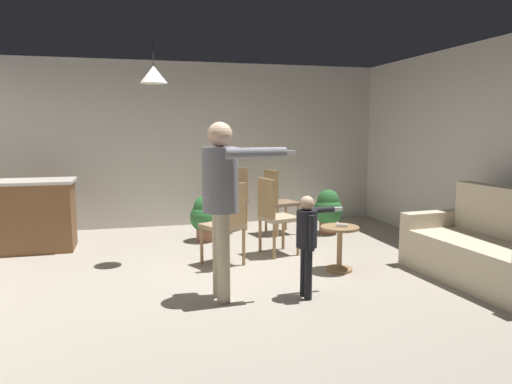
{
  "coord_description": "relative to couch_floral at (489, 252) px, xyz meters",
  "views": [
    {
      "loc": [
        -1.06,
        -4.79,
        1.65
      ],
      "look_at": [
        0.13,
        -0.23,
        1.0
      ],
      "focal_mm": 33.35,
      "sensor_mm": 36.0,
      "label": 1
    }
  ],
  "objects": [
    {
      "name": "ground",
      "position": [
        -2.58,
        0.66,
        -0.33
      ],
      "size": [
        7.68,
        7.68,
        0.0
      ],
      "primitive_type": "plane",
      "color": "#9E9384"
    },
    {
      "name": "wall_back",
      "position": [
        -2.58,
        3.86,
        1.02
      ],
      "size": [
        6.4,
        0.1,
        2.7
      ],
      "primitive_type": "cube",
      "color": "beige",
      "rests_on": "ground"
    },
    {
      "name": "wall_right",
      "position": [
        0.62,
        0.66,
        1.02
      ],
      "size": [
        0.1,
        6.4,
        2.7
      ],
      "primitive_type": "cube",
      "color": "beige",
      "rests_on": "ground"
    },
    {
      "name": "couch_floral",
      "position": [
        0.0,
        0.0,
        0.0
      ],
      "size": [
        0.98,
        1.86,
        1.0
      ],
      "rotation": [
        0.0,
        0.0,
        1.65
      ],
      "color": "beige",
      "rests_on": "ground"
    },
    {
      "name": "kitchen_counter",
      "position": [
        -5.03,
        2.66,
        0.15
      ],
      "size": [
        1.26,
        0.66,
        0.95
      ],
      "color": "brown",
      "rests_on": "ground"
    },
    {
      "name": "side_table_by_couch",
      "position": [
        -1.37,
        0.77,
        -0.0
      ],
      "size": [
        0.44,
        0.44,
        0.52
      ],
      "color": "#99754C",
      "rests_on": "ground"
    },
    {
      "name": "person_adult",
      "position": [
        -2.84,
        0.22,
        0.72
      ],
      "size": [
        0.85,
        0.49,
        1.69
      ],
      "rotation": [
        0.0,
        0.0,
        -1.51
      ],
      "color": "tan",
      "rests_on": "ground"
    },
    {
      "name": "person_child",
      "position": [
        -2.04,
        0.05,
        0.29
      ],
      "size": [
        0.53,
        0.31,
        1.0
      ],
      "rotation": [
        0.0,
        0.0,
        -1.52
      ],
      "color": "black",
      "rests_on": "ground"
    },
    {
      "name": "dining_chair_by_counter",
      "position": [
        -1.49,
        2.78,
        0.21
      ],
      "size": [
        0.5,
        0.5,
        1.0
      ],
      "rotation": [
        0.0,
        0.0,
        4.93
      ],
      "color": "#99754C",
      "rests_on": "ground"
    },
    {
      "name": "dining_chair_near_wall",
      "position": [
        -2.59,
        1.28,
        0.21
      ],
      "size": [
        0.56,
        0.56,
        1.0
      ],
      "rotation": [
        0.0,
        0.0,
        0.45
      ],
      "color": "#99754C",
      "rests_on": "ground"
    },
    {
      "name": "dining_chair_centre_back",
      "position": [
        -2.08,
        3.26,
        0.21
      ],
      "size": [
        0.59,
        0.59,
        1.0
      ],
      "rotation": [
        0.0,
        0.0,
        2.22
      ],
      "color": "#99754C",
      "rests_on": "ground"
    },
    {
      "name": "dining_chair_spare",
      "position": [
        -1.89,
        1.63,
        0.21
      ],
      "size": [
        0.51,
        0.51,
        1.0
      ],
      "rotation": [
        0.0,
        0.0,
        4.96
      ],
      "color": "#99754C",
      "rests_on": "ground"
    },
    {
      "name": "potted_plant_corner",
      "position": [
        -0.72,
        2.61,
        0.05
      ],
      "size": [
        0.45,
        0.45,
        0.69
      ],
      "color": "brown",
      "rests_on": "ground"
    },
    {
      "name": "potted_plant_by_wall",
      "position": [
        -2.64,
        2.62,
        0.03
      ],
      "size": [
        0.43,
        0.43,
        0.66
      ],
      "color": "brown",
      "rests_on": "ground"
    },
    {
      "name": "spare_remote_on_table",
      "position": [
        -1.37,
        0.73,
        0.21
      ],
      "size": [
        0.13,
        0.09,
        0.04
      ],
      "primitive_type": "cube",
      "rotation": [
        0.0,
        0.0,
        1.16
      ],
      "color": "white",
      "rests_on": "side_table_by_couch"
    },
    {
      "name": "ceiling_light_pendant",
      "position": [
        -3.36,
        1.65,
        1.92
      ],
      "size": [
        0.32,
        0.32,
        0.55
      ],
      "color": "silver"
    }
  ]
}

